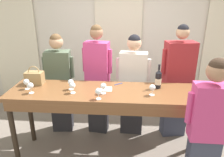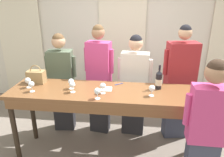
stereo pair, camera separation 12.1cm
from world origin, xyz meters
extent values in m
plane|color=#70665B|center=(0.00, 0.00, 0.00)|extent=(18.00, 18.00, 0.00)
cube|color=silver|center=(0.00, 1.92, 1.40)|extent=(12.00, 0.06, 2.80)
cube|color=#EFE5C6|center=(-2.21, 1.85, 1.34)|extent=(0.95, 0.03, 2.69)
cube|color=#EFE5C6|center=(0.00, 1.85, 1.34)|extent=(0.95, 0.03, 2.69)
cube|color=brown|center=(0.00, 0.00, 1.02)|extent=(2.77, 0.69, 0.05)
cube|color=brown|center=(0.00, -0.33, 0.94)|extent=(2.65, 0.03, 0.12)
cylinder|color=#2D2319|center=(-1.31, -0.27, 0.50)|extent=(0.07, 0.07, 1.00)
cylinder|color=#2D2319|center=(1.31, -0.27, 0.50)|extent=(0.07, 0.07, 1.00)
cylinder|color=#2D2319|center=(-1.31, 0.27, 0.50)|extent=(0.07, 0.07, 1.00)
cylinder|color=#2D2319|center=(1.31, 0.27, 0.50)|extent=(0.07, 0.07, 1.00)
cylinder|color=black|center=(0.62, 0.15, 1.16)|extent=(0.08, 0.08, 0.22)
cone|color=black|center=(0.62, 0.15, 1.29)|extent=(0.08, 0.08, 0.05)
cylinder|color=black|center=(0.62, 0.15, 1.35)|extent=(0.03, 0.03, 0.07)
cylinder|color=beige|center=(0.62, 0.15, 1.15)|extent=(0.09, 0.09, 0.09)
cube|color=#997A4C|center=(-1.11, 0.17, 1.14)|extent=(0.25, 0.15, 0.18)
torus|color=#997A4C|center=(-1.11, 0.17, 1.23)|extent=(0.16, 0.01, 0.16)
cylinder|color=white|center=(1.12, 0.00, 1.05)|extent=(0.07, 0.07, 0.00)
cylinder|color=white|center=(1.12, 0.00, 1.08)|extent=(0.01, 0.01, 0.07)
sphere|color=white|center=(1.12, 0.00, 1.15)|extent=(0.08, 0.08, 0.08)
sphere|color=maroon|center=(1.12, 0.00, 1.14)|extent=(0.05, 0.05, 0.05)
cylinder|color=white|center=(1.28, -0.04, 1.05)|extent=(0.07, 0.07, 0.00)
cylinder|color=white|center=(1.28, -0.04, 1.08)|extent=(0.01, 0.01, 0.07)
sphere|color=white|center=(1.28, -0.04, 1.15)|extent=(0.08, 0.08, 0.08)
cylinder|color=white|center=(-0.50, -0.10, 1.05)|extent=(0.07, 0.07, 0.00)
cylinder|color=white|center=(-0.50, -0.10, 1.08)|extent=(0.01, 0.01, 0.07)
sphere|color=white|center=(-0.50, -0.10, 1.15)|extent=(0.08, 0.08, 0.08)
sphere|color=maroon|center=(-0.50, -0.10, 1.14)|extent=(0.05, 0.05, 0.05)
cylinder|color=white|center=(0.52, -0.09, 1.05)|extent=(0.07, 0.07, 0.00)
cylinder|color=white|center=(0.52, -0.09, 1.08)|extent=(0.01, 0.01, 0.07)
sphere|color=white|center=(0.52, -0.09, 1.15)|extent=(0.08, 0.08, 0.08)
cylinder|color=white|center=(-0.10, -0.09, 1.05)|extent=(0.07, 0.07, 0.00)
cylinder|color=white|center=(-0.10, -0.09, 1.08)|extent=(0.01, 0.01, 0.07)
sphere|color=white|center=(-0.10, -0.09, 1.15)|extent=(0.08, 0.08, 0.08)
cylinder|color=white|center=(-1.04, -0.14, 1.05)|extent=(0.07, 0.07, 0.00)
cylinder|color=white|center=(-1.04, -0.14, 1.08)|extent=(0.01, 0.01, 0.07)
sphere|color=white|center=(-1.04, -0.14, 1.15)|extent=(0.08, 0.08, 0.08)
cylinder|color=white|center=(-1.15, -0.02, 1.05)|extent=(0.07, 0.07, 0.00)
cylinder|color=white|center=(-1.15, -0.02, 1.08)|extent=(0.01, 0.01, 0.07)
sphere|color=white|center=(-1.15, -0.02, 1.15)|extent=(0.08, 0.08, 0.08)
sphere|color=maroon|center=(-1.15, -0.02, 1.14)|extent=(0.05, 0.05, 0.05)
cylinder|color=white|center=(-0.14, -0.26, 1.05)|extent=(0.07, 0.07, 0.00)
cylinder|color=white|center=(-0.14, -0.26, 1.08)|extent=(0.01, 0.01, 0.07)
sphere|color=white|center=(-0.14, -0.26, 1.15)|extent=(0.08, 0.08, 0.08)
cylinder|color=white|center=(-0.55, 0.01, 1.05)|extent=(0.07, 0.07, 0.00)
cylinder|color=white|center=(-0.55, 0.01, 1.08)|extent=(0.01, 0.01, 0.07)
sphere|color=white|center=(-0.55, 0.01, 1.15)|extent=(0.08, 0.08, 0.08)
cylinder|color=white|center=(1.27, -0.17, 1.05)|extent=(0.07, 0.07, 0.00)
cylinder|color=white|center=(1.27, -0.17, 1.08)|extent=(0.01, 0.01, 0.07)
sphere|color=white|center=(1.27, -0.17, 1.15)|extent=(0.08, 0.08, 0.08)
sphere|color=maroon|center=(1.27, -0.17, 1.14)|extent=(0.05, 0.05, 0.05)
cube|color=white|center=(-0.08, 0.05, 1.05)|extent=(0.16, 0.16, 0.00)
cylinder|color=#193399|center=(0.08, 0.24, 1.05)|extent=(0.11, 0.09, 0.01)
cube|color=#28282D|center=(-0.91, 0.63, 0.40)|extent=(0.35, 0.25, 0.79)
cube|color=#4C5B47|center=(-0.91, 0.63, 1.11)|extent=(0.42, 0.29, 0.63)
sphere|color=tan|center=(-0.91, 0.63, 1.56)|extent=(0.22, 0.22, 0.22)
sphere|color=brown|center=(-0.91, 0.63, 1.60)|extent=(0.19, 0.19, 0.19)
cylinder|color=#4C5B47|center=(-0.69, 0.65, 1.15)|extent=(0.08, 0.08, 0.35)
cylinder|color=#4C5B47|center=(-1.13, 0.61, 1.15)|extent=(0.08, 0.08, 0.35)
cube|color=#28282D|center=(-0.28, 0.63, 0.44)|extent=(0.34, 0.23, 0.88)
cube|color=#C63D7A|center=(-0.28, 0.63, 1.23)|extent=(0.40, 0.27, 0.70)
sphere|color=#9E7051|center=(-0.28, 0.63, 1.71)|extent=(0.20, 0.20, 0.20)
sphere|color=brown|center=(-0.28, 0.63, 1.75)|extent=(0.18, 0.18, 0.18)
cylinder|color=#C63D7A|center=(-0.07, 0.60, 1.28)|extent=(0.08, 0.08, 0.38)
cylinder|color=#C63D7A|center=(-0.48, 0.66, 1.28)|extent=(0.08, 0.08, 0.38)
cube|color=#28282D|center=(0.30, 0.63, 0.40)|extent=(0.38, 0.20, 0.79)
cube|color=silver|center=(0.30, 0.63, 1.11)|extent=(0.44, 0.24, 0.63)
sphere|color=#DBAD89|center=(0.30, 0.63, 1.56)|extent=(0.22, 0.22, 0.22)
sphere|color=black|center=(0.30, 0.63, 1.60)|extent=(0.19, 0.19, 0.19)
cylinder|color=silver|center=(0.53, 0.61, 1.15)|extent=(0.07, 0.07, 0.34)
cylinder|color=silver|center=(0.06, 0.65, 1.15)|extent=(0.07, 0.07, 0.34)
cube|color=#383D51|center=(1.00, 0.63, 0.45)|extent=(0.41, 0.28, 0.89)
cube|color=maroon|center=(1.00, 0.63, 1.24)|extent=(0.48, 0.33, 0.71)
sphere|color=tan|center=(1.00, 0.63, 1.73)|extent=(0.20, 0.20, 0.20)
sphere|color=black|center=(1.00, 0.63, 1.77)|extent=(0.17, 0.17, 0.17)
cylinder|color=maroon|center=(1.24, 0.67, 1.30)|extent=(0.08, 0.08, 0.39)
cylinder|color=maroon|center=(0.76, 0.59, 1.30)|extent=(0.08, 0.08, 0.39)
cube|color=#C63D7A|center=(1.07, -0.60, 1.10)|extent=(0.38, 0.21, 0.62)
sphere|color=#9E7051|center=(1.07, -0.60, 1.55)|extent=(0.22, 0.22, 0.22)
sphere|color=#332319|center=(1.07, -0.60, 1.59)|extent=(0.19, 0.19, 0.19)
cylinder|color=#C63D7A|center=(0.86, -0.59, 1.15)|extent=(0.07, 0.07, 0.34)
cylinder|color=#935B3D|center=(-1.78, 1.60, 0.09)|extent=(0.23, 0.23, 0.19)
ellipsoid|color=#38753D|center=(-1.78, 1.60, 0.35)|extent=(0.26, 0.26, 0.37)
camera|label=1|loc=(0.20, -2.65, 2.23)|focal=35.00mm
camera|label=2|loc=(0.32, -2.64, 2.23)|focal=35.00mm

